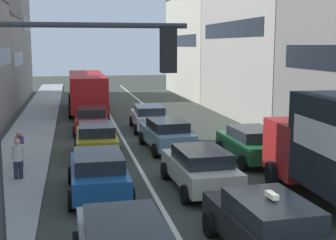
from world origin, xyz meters
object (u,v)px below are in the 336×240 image
object	(u,v)px
taxi_centre_lane_front	(268,226)
sedan_centre_lane_second	(200,167)
wagon_left_lane_second	(98,172)
coupe_centre_lane_fourth	(149,117)
hatchback_centre_lane_third	(167,134)
pedestrian_mid_sidewalk	(18,157)
sedan_left_lane_fourth	(92,119)
pedestrian_near_kerb	(20,148)
sedan_right_lane_behind_truck	(251,143)
traffic_light_pole	(67,113)
bus_mid_queue_primary	(87,89)
sedan_left_lane_third	(96,138)

from	to	relation	value
taxi_centre_lane_front	sedan_centre_lane_second	size ratio (longest dim) A/B	1.01
wagon_left_lane_second	coupe_centre_lane_fourth	xyz separation A→B (m)	(3.68, 11.78, 0.00)
hatchback_centre_lane_third	pedestrian_mid_sidewalk	distance (m)	7.75
coupe_centre_lane_fourth	pedestrian_mid_sidewalk	world-z (taller)	pedestrian_mid_sidewalk
sedan_left_lane_fourth	hatchback_centre_lane_third	bearing A→B (deg)	-144.83
taxi_centre_lane_front	wagon_left_lane_second	bearing A→B (deg)	30.71
coupe_centre_lane_fourth	pedestrian_near_kerb	xyz separation A→B (m)	(-6.59, -8.08, 0.15)
hatchback_centre_lane_third	sedan_centre_lane_second	bearing A→B (deg)	175.58
coupe_centre_lane_fourth	sedan_left_lane_fourth	distance (m)	3.37
sedan_right_lane_behind_truck	pedestrian_mid_sidewalk	size ratio (longest dim) A/B	2.60
traffic_light_pole	wagon_left_lane_second	xyz separation A→B (m)	(0.90, 6.80, -3.02)
wagon_left_lane_second	sedan_right_lane_behind_truck	distance (m)	7.63
sedan_right_lane_behind_truck	bus_mid_queue_primary	size ratio (longest dim) A/B	0.41
bus_mid_queue_primary	pedestrian_near_kerb	bearing A→B (deg)	168.82
traffic_light_pole	wagon_left_lane_second	bearing A→B (deg)	82.49
sedan_centre_lane_second	wagon_left_lane_second	world-z (taller)	same
sedan_centre_lane_second	bus_mid_queue_primary	bearing A→B (deg)	7.19
traffic_light_pole	sedan_left_lane_third	world-z (taller)	traffic_light_pole
traffic_light_pole	bus_mid_queue_primary	size ratio (longest dim) A/B	0.52
coupe_centre_lane_fourth	sedan_right_lane_behind_truck	distance (m)	8.98
traffic_light_pole	pedestrian_mid_sidewalk	bearing A→B (deg)	102.27
taxi_centre_lane_front	pedestrian_near_kerb	xyz separation A→B (m)	(-6.59, 9.29, 0.15)
traffic_light_pole	sedan_right_lane_behind_truck	xyz separation A→B (m)	(7.74, 10.18, -3.02)
pedestrian_mid_sidewalk	sedan_left_lane_fourth	bearing A→B (deg)	147.04
coupe_centre_lane_fourth	hatchback_centre_lane_third	bearing A→B (deg)	-178.27
sedan_left_lane_third	pedestrian_mid_sidewalk	world-z (taller)	pedestrian_mid_sidewalk
taxi_centre_lane_front	sedan_left_lane_fourth	bearing A→B (deg)	8.35
sedan_left_lane_third	coupe_centre_lane_fourth	world-z (taller)	same
bus_mid_queue_primary	pedestrian_mid_sidewalk	xyz separation A→B (m)	(-3.15, -18.34, -0.81)
pedestrian_near_kerb	pedestrian_mid_sidewalk	distance (m)	1.60
sedan_left_lane_third	pedestrian_mid_sidewalk	size ratio (longest dim) A/B	2.61
traffic_light_pole	wagon_left_lane_second	size ratio (longest dim) A/B	1.28
taxi_centre_lane_front	sedan_right_lane_behind_truck	world-z (taller)	taxi_centre_lane_front
sedan_right_lane_behind_truck	bus_mid_queue_primary	bearing A→B (deg)	20.26
pedestrian_near_kerb	pedestrian_mid_sidewalk	world-z (taller)	same
sedan_left_lane_third	pedestrian_near_kerb	bearing A→B (deg)	126.00
sedan_left_lane_third	sedan_right_lane_behind_truck	bearing A→B (deg)	-109.51
wagon_left_lane_second	sedan_left_lane_fourth	world-z (taller)	same
coupe_centre_lane_fourth	pedestrian_mid_sidewalk	xyz separation A→B (m)	(-6.51, -9.68, 0.15)
wagon_left_lane_second	taxi_centre_lane_front	bearing A→B (deg)	-146.83
traffic_light_pole	hatchback_centre_lane_third	bearing A→B (deg)	70.89
traffic_light_pole	taxi_centre_lane_front	bearing A→B (deg)	14.76
taxi_centre_lane_front	pedestrian_near_kerb	size ratio (longest dim) A/B	2.64
wagon_left_lane_second	sedan_right_lane_behind_truck	xyz separation A→B (m)	(6.84, 3.38, 0.00)
sedan_left_lane_fourth	taxi_centre_lane_front	bearing A→B (deg)	-165.48
wagon_left_lane_second	pedestrian_mid_sidewalk	distance (m)	3.53
wagon_left_lane_second	coupe_centre_lane_fourth	size ratio (longest dim) A/B	0.99
traffic_light_pole	pedestrian_near_kerb	size ratio (longest dim) A/B	3.31
sedan_left_lane_third	pedestrian_mid_sidewalk	xyz separation A→B (m)	(-3.08, -3.79, 0.15)
sedan_left_lane_third	sedan_left_lane_fourth	xyz separation A→B (m)	(0.06, 5.87, 0.00)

